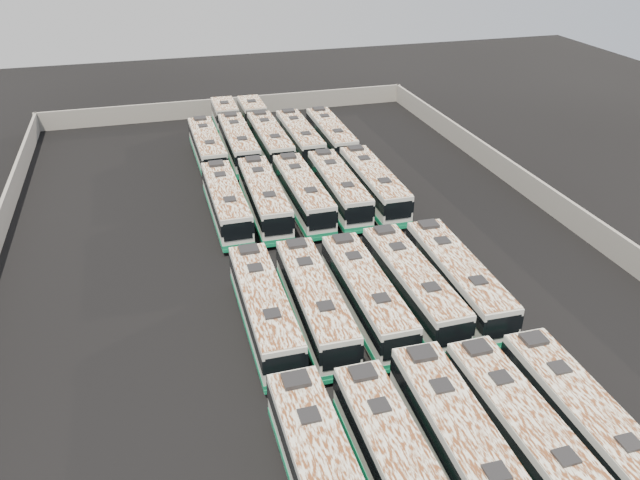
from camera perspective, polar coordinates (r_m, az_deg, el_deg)
The scene contains 21 objects.
ground at distance 47.20m, azimuth -1.56°, elevation -1.55°, with size 140.00×140.00×0.00m, color black.
perimeter_wall at distance 46.65m, azimuth -1.58°, elevation -0.38°, with size 45.20×73.20×2.20m.
bus_front_left at distance 29.60m, azimuth 7.19°, elevation -20.08°, with size 2.54×11.70×3.29m.
bus_front_center at distance 30.75m, azimuth 12.96°, elevation -18.15°, with size 2.79×12.26×3.44m.
bus_front_right at distance 32.12m, azimuth 18.31°, elevation -16.72°, with size 2.70×11.89×3.34m.
bus_front_far_right at distance 33.70m, azimuth 23.11°, elevation -15.27°, with size 2.52×11.75×3.31m.
bus_midfront_far_left at distance 38.62m, azimuth -5.13°, elevation -6.31°, with size 2.54×11.89×3.35m.
bus_midfront_left at distance 39.09m, azimuth -0.49°, elevation -5.69°, with size 2.75×11.95×3.35m.
bus_midfront_center at distance 39.88m, azimuth 4.21°, elevation -5.03°, with size 2.51×11.81×3.33m.
bus_midfront_right at distance 41.16m, azimuth 8.39°, elevation -4.07°, with size 2.72×12.00×3.37m.
bus_midfront_far_right at distance 42.34m, azimuth 12.41°, elevation -3.45°, with size 2.78×12.06×3.38m.
bus_midback_far_left at distance 52.25m, azimuth -8.60°, elevation 3.43°, with size 2.61×11.93×3.36m.
bus_midback_left at distance 52.65m, azimuth -5.13°, elevation 3.88°, with size 2.75×12.13×3.41m.
bus_midback_center at distance 53.26m, azimuth -1.59°, elevation 4.28°, with size 2.62×11.99×3.37m.
bus_midback_right at distance 54.25m, azimuth 1.69°, elevation 4.74°, with size 2.68×11.94×3.36m.
bus_midback_far_right at distance 55.12m, azimuth 4.88°, elevation 5.09°, with size 2.70×12.17×3.42m.
bus_back_far_left at distance 64.65m, azimuth -10.25°, elevation 8.35°, with size 2.65×11.83×3.33m.
bus_back_left at distance 68.07m, azimuth -7.88°, elevation 9.62°, with size 2.67×18.77×3.40m.
bus_back_center at distance 68.36m, azimuth -5.17°, elevation 9.86°, with size 2.65×18.72×3.39m.
bus_back_right at distance 66.08m, azimuth -1.87°, elevation 9.25°, with size 2.51×11.82×3.33m.
bus_back_far_right at distance 66.85m, azimuth 1.00°, elevation 9.49°, with size 2.67×11.79×3.31m.
Camera 1 is at (-9.88, -39.47, 23.91)m, focal length 35.00 mm.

